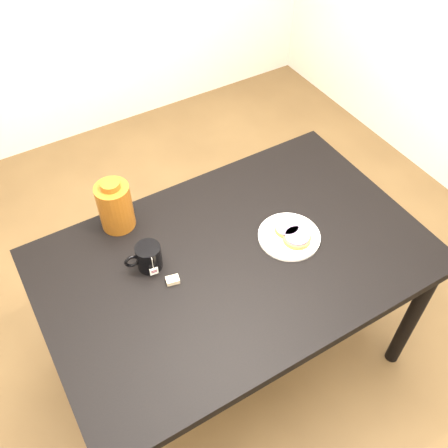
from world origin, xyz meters
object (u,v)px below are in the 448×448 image
at_px(bagel_back, 287,228).
at_px(mug, 148,257).
at_px(plate, 289,236).
at_px(bagel_package, 115,206).
at_px(table, 235,270).
at_px(teabag_pouch, 173,280).
at_px(bagel_front, 297,238).

relative_size(bagel_back, mug, 0.92).
bearing_deg(bagel_back, plate, -102.98).
bearing_deg(bagel_package, table, -50.48).
bearing_deg(teabag_pouch, bagel_back, -1.89).
xyz_separation_m(table, plate, (0.22, -0.02, 0.09)).
relative_size(plate, bagel_front, 1.77).
bearing_deg(mug, teabag_pouch, -61.86).
height_order(bagel_front, teabag_pouch, bagel_front).
xyz_separation_m(bagel_back, teabag_pouch, (-0.47, 0.02, -0.02)).
relative_size(table, bagel_front, 10.67).
height_order(bagel_back, bagel_package, bagel_package).
relative_size(plate, teabag_pouch, 5.17).
bearing_deg(bagel_front, mug, 161.03).
height_order(bagel_back, bagel_front, same).
bearing_deg(table, plate, -6.33).
bearing_deg(bagel_front, plate, 108.56).
relative_size(bagel_front, mug, 0.95).
xyz_separation_m(table, bagel_front, (0.23, -0.06, 0.11)).
bearing_deg(mug, bagel_package, 101.11).
xyz_separation_m(table, teabag_pouch, (-0.25, 0.02, 0.09)).
relative_size(table, bagel_back, 11.04).
height_order(plate, bagel_back, bagel_back).
bearing_deg(mug, plate, -8.62).
xyz_separation_m(bagel_front, teabag_pouch, (-0.48, 0.07, -0.02)).
distance_m(table, plate, 0.24).
bearing_deg(bagel_back, teabag_pouch, 178.11).
distance_m(plate, mug, 0.53).
bearing_deg(mug, bagel_back, -5.73).
height_order(table, plate, plate).
distance_m(bagel_back, bagel_package, 0.65).
relative_size(plate, mug, 1.68).
xyz_separation_m(bagel_back, bagel_package, (-0.53, 0.36, 0.07)).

